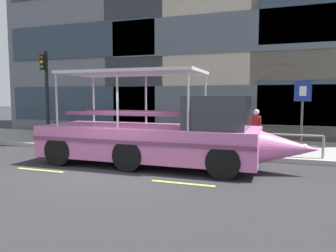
{
  "coord_description": "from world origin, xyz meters",
  "views": [
    {
      "loc": [
        4.82,
        -8.84,
        2.35
      ],
      "look_at": [
        1.04,
        2.01,
        1.3
      ],
      "focal_mm": 34.03,
      "sensor_mm": 36.0,
      "label": 1
    }
  ],
  "objects_px": {
    "parking_sign": "(302,105)",
    "traffic_light_pole": "(46,87)",
    "leaned_bicycle": "(60,134)",
    "pedestrian_near_bow": "(256,126)",
    "pedestrian_mid_left": "(184,126)",
    "duck_tour_boat": "(162,135)"
  },
  "relations": [
    {
      "from": "traffic_light_pole",
      "to": "leaned_bicycle",
      "type": "relative_size",
      "value": 2.5
    },
    {
      "from": "duck_tour_boat",
      "to": "pedestrian_mid_left",
      "type": "bearing_deg",
      "value": 91.85
    },
    {
      "from": "traffic_light_pole",
      "to": "pedestrian_mid_left",
      "type": "xyz_separation_m",
      "value": [
        6.76,
        0.5,
        -1.73
      ]
    },
    {
      "from": "parking_sign",
      "to": "traffic_light_pole",
      "type": "bearing_deg",
      "value": -178.79
    },
    {
      "from": "parking_sign",
      "to": "pedestrian_mid_left",
      "type": "bearing_deg",
      "value": 176.82
    },
    {
      "from": "traffic_light_pole",
      "to": "duck_tour_boat",
      "type": "xyz_separation_m",
      "value": [
        6.86,
        -2.46,
        -1.77
      ]
    },
    {
      "from": "leaned_bicycle",
      "to": "pedestrian_mid_left",
      "type": "bearing_deg",
      "value": 2.99
    },
    {
      "from": "duck_tour_boat",
      "to": "pedestrian_mid_left",
      "type": "xyz_separation_m",
      "value": [
        -0.1,
        2.96,
        0.04
      ]
    },
    {
      "from": "traffic_light_pole",
      "to": "pedestrian_mid_left",
      "type": "distance_m",
      "value": 7.0
    },
    {
      "from": "pedestrian_mid_left",
      "to": "traffic_light_pole",
      "type": "bearing_deg",
      "value": -175.78
    },
    {
      "from": "parking_sign",
      "to": "leaned_bicycle",
      "type": "height_order",
      "value": "parking_sign"
    },
    {
      "from": "leaned_bicycle",
      "to": "pedestrian_mid_left",
      "type": "height_order",
      "value": "pedestrian_mid_left"
    },
    {
      "from": "traffic_light_pole",
      "to": "pedestrian_mid_left",
      "type": "relative_size",
      "value": 2.91
    },
    {
      "from": "leaned_bicycle",
      "to": "traffic_light_pole",
      "type": "bearing_deg",
      "value": -163.51
    },
    {
      "from": "traffic_light_pole",
      "to": "pedestrian_near_bow",
      "type": "height_order",
      "value": "traffic_light_pole"
    },
    {
      "from": "parking_sign",
      "to": "leaned_bicycle",
      "type": "relative_size",
      "value": 1.59
    },
    {
      "from": "pedestrian_mid_left",
      "to": "leaned_bicycle",
      "type": "bearing_deg",
      "value": -177.01
    },
    {
      "from": "parking_sign",
      "to": "duck_tour_boat",
      "type": "bearing_deg",
      "value": -149.39
    },
    {
      "from": "duck_tour_boat",
      "to": "leaned_bicycle",
      "type": "bearing_deg",
      "value": 157.14
    },
    {
      "from": "traffic_light_pole",
      "to": "parking_sign",
      "type": "bearing_deg",
      "value": 1.21
    },
    {
      "from": "traffic_light_pole",
      "to": "leaned_bicycle",
      "type": "bearing_deg",
      "value": 16.49
    },
    {
      "from": "traffic_light_pole",
      "to": "pedestrian_mid_left",
      "type": "height_order",
      "value": "traffic_light_pole"
    }
  ]
}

